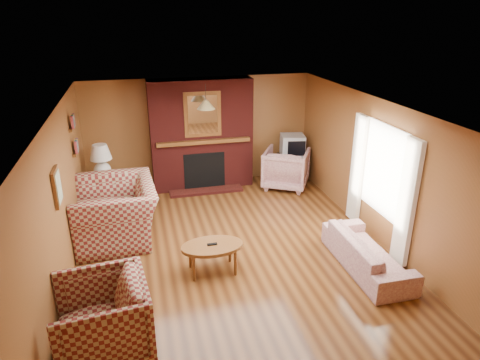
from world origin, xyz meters
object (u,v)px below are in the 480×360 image
object	(u,v)px
plaid_loveseat	(116,212)
floral_sofa	(367,252)
floral_armchair	(286,168)
crt_tv	(292,145)
table_lamp	(101,160)
tv_stand	(291,168)
fireplace	(202,135)
plaid_armchair	(102,320)
side_table	(105,192)
coffee_table	(212,248)

from	to	relation	value
plaid_loveseat	floral_sofa	xyz separation A→B (m)	(3.75, -1.90, -0.24)
floral_armchair	crt_tv	world-z (taller)	crt_tv
plaid_loveseat	floral_sofa	size ratio (longest dim) A/B	0.86
table_lamp	tv_stand	world-z (taller)	table_lamp
fireplace	plaid_armchair	xyz separation A→B (m)	(-1.95, -4.77, -0.71)
plaid_armchair	crt_tv	world-z (taller)	crt_tv
plaid_loveseat	plaid_armchair	distance (m)	2.77
floral_sofa	table_lamp	world-z (taller)	table_lamp
fireplace	table_lamp	size ratio (longest dim) A/B	3.42
tv_stand	crt_tv	size ratio (longest dim) A/B	1.04
floral_armchair	side_table	size ratio (longest dim) A/B	1.63
tv_stand	fireplace	bearing A→B (deg)	177.00
coffee_table	side_table	xyz separation A→B (m)	(-1.67, 2.89, -0.11)
floral_armchair	crt_tv	xyz separation A→B (m)	(0.25, 0.32, 0.43)
fireplace	floral_armchair	size ratio (longest dim) A/B	2.51
side_table	floral_sofa	bearing A→B (deg)	-40.12
fireplace	table_lamp	xyz separation A→B (m)	(-2.10, -0.53, -0.20)
plaid_loveseat	tv_stand	size ratio (longest dim) A/B	2.49
crt_tv	side_table	bearing A→B (deg)	-175.26
plaid_armchair	coffee_table	size ratio (longest dim) A/B	1.11
table_lamp	crt_tv	xyz separation A→B (m)	(4.15, 0.34, -0.12)
table_lamp	tv_stand	distance (m)	4.22
fireplace	table_lamp	bearing A→B (deg)	-165.71
plaid_armchair	tv_stand	bearing A→B (deg)	133.02
crt_tv	floral_sofa	bearing A→B (deg)	-92.31
coffee_table	crt_tv	size ratio (longest dim) A/B	1.57
floral_armchair	plaid_armchair	bearing A→B (deg)	79.13
floral_sofa	floral_armchair	size ratio (longest dim) A/B	1.88
plaid_armchair	side_table	xyz separation A→B (m)	(-0.15, 4.24, -0.18)
floral_sofa	coffee_table	xyz separation A→B (m)	(-2.33, 0.48, 0.14)
crt_tv	coffee_table	bearing A→B (deg)	-127.50
floral_armchair	table_lamp	world-z (taller)	table_lamp
side_table	crt_tv	distance (m)	4.20
plaid_loveseat	coffee_table	bearing A→B (deg)	41.79
plaid_armchair	crt_tv	size ratio (longest dim) A/B	1.74
plaid_loveseat	floral_armchair	distance (m)	3.94
plaid_armchair	fireplace	bearing A→B (deg)	151.88
tv_stand	side_table	bearing A→B (deg)	-173.03
side_table	coffee_table	bearing A→B (deg)	-60.00
plaid_loveseat	table_lamp	bearing A→B (deg)	-173.46
coffee_table	floral_armchair	bearing A→B (deg)	52.57
fireplace	side_table	bearing A→B (deg)	-165.71
plaid_armchair	plaid_loveseat	bearing A→B (deg)	172.03
plaid_loveseat	crt_tv	distance (m)	4.31
floral_armchair	tv_stand	bearing A→B (deg)	-97.23
floral_sofa	tv_stand	xyz separation A→B (m)	(0.15, 3.72, 0.05)
fireplace	table_lamp	distance (m)	2.18
plaid_armchair	table_lamp	xyz separation A→B (m)	(-0.15, 4.24, 0.51)
coffee_table	tv_stand	world-z (taller)	tv_stand
coffee_table	crt_tv	world-z (taller)	crt_tv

